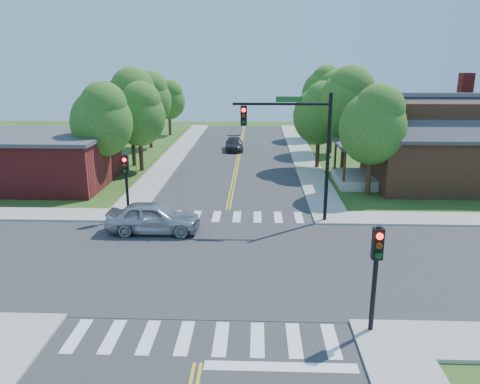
{
  "coord_description": "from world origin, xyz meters",
  "views": [
    {
      "loc": [
        1.72,
        -19.62,
        8.87
      ],
      "look_at": [
        0.86,
        3.88,
        2.2
      ],
      "focal_mm": 35.0,
      "sensor_mm": 36.0,
      "label": 1
    }
  ],
  "objects_px": {
    "house_ne": "(443,140)",
    "car_dgrey": "(234,144)",
    "car_silver": "(154,218)",
    "signal_pole_se": "(376,260)",
    "signal_pole_nw": "(126,175)",
    "signal_mast_ne": "(297,137)"
  },
  "relations": [
    {
      "from": "house_ne",
      "to": "car_dgrey",
      "type": "bearing_deg",
      "value": 140.66
    },
    {
      "from": "house_ne",
      "to": "car_silver",
      "type": "height_order",
      "value": "house_ne"
    },
    {
      "from": "signal_pole_se",
      "to": "signal_pole_nw",
      "type": "distance_m",
      "value": 15.84
    },
    {
      "from": "signal_mast_ne",
      "to": "car_dgrey",
      "type": "bearing_deg",
      "value": 101.79
    },
    {
      "from": "signal_pole_se",
      "to": "car_dgrey",
      "type": "xyz_separation_m",
      "value": [
        -6.18,
        32.72,
        -2.04
      ]
    },
    {
      "from": "signal_pole_nw",
      "to": "car_silver",
      "type": "relative_size",
      "value": 0.78
    },
    {
      "from": "signal_mast_ne",
      "to": "signal_pole_se",
      "type": "distance_m",
      "value": 11.55
    },
    {
      "from": "signal_pole_nw",
      "to": "car_dgrey",
      "type": "relative_size",
      "value": 0.86
    },
    {
      "from": "signal_pole_se",
      "to": "signal_pole_nw",
      "type": "xyz_separation_m",
      "value": [
        -11.2,
        11.2,
        0.0
      ]
    },
    {
      "from": "house_ne",
      "to": "car_silver",
      "type": "bearing_deg",
      "value": -150.26
    },
    {
      "from": "signal_mast_ne",
      "to": "car_silver",
      "type": "distance_m",
      "value": 8.84
    },
    {
      "from": "signal_pole_se",
      "to": "car_dgrey",
      "type": "relative_size",
      "value": 0.86
    },
    {
      "from": "signal_pole_se",
      "to": "car_silver",
      "type": "xyz_separation_m",
      "value": [
        -9.28,
        9.12,
        -1.83
      ]
    },
    {
      "from": "signal_mast_ne",
      "to": "house_ne",
      "type": "distance_m",
      "value": 14.23
    },
    {
      "from": "signal_mast_ne",
      "to": "signal_pole_se",
      "type": "xyz_separation_m",
      "value": [
        1.69,
        -11.21,
        -2.19
      ]
    },
    {
      "from": "house_ne",
      "to": "car_silver",
      "type": "xyz_separation_m",
      "value": [
        -18.79,
        -10.73,
        -2.5
      ]
    },
    {
      "from": "car_silver",
      "to": "car_dgrey",
      "type": "bearing_deg",
      "value": -7.09
    },
    {
      "from": "signal_mast_ne",
      "to": "car_silver",
      "type": "xyz_separation_m",
      "value": [
        -7.59,
        -2.09,
        -4.02
      ]
    },
    {
      "from": "signal_mast_ne",
      "to": "signal_pole_se",
      "type": "relative_size",
      "value": 1.89
    },
    {
      "from": "signal_mast_ne",
      "to": "car_silver",
      "type": "bearing_deg",
      "value": -164.62
    },
    {
      "from": "car_silver",
      "to": "car_dgrey",
      "type": "xyz_separation_m",
      "value": [
        3.1,
        23.59,
        -0.21
      ]
    },
    {
      "from": "house_ne",
      "to": "car_dgrey",
      "type": "relative_size",
      "value": 2.97
    }
  ]
}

